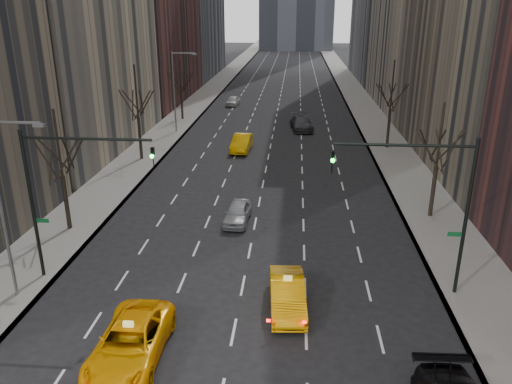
# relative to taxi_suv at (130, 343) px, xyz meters

# --- Properties ---
(sidewalk_left) EXTENTS (4.50, 320.00, 0.15)m
(sidewalk_left) POSITION_rel_taxi_suv_xyz_m (-8.26, 64.15, -0.72)
(sidewalk_left) COLOR slate
(sidewalk_left) RESTS_ON ground
(sidewalk_right) EXTENTS (4.50, 320.00, 0.15)m
(sidewalk_right) POSITION_rel_taxi_suv_xyz_m (16.24, 64.15, -0.72)
(sidewalk_right) COLOR slate
(sidewalk_right) RESTS_ON ground
(tree_lw_b) EXTENTS (3.36, 3.50, 7.82)m
(tree_lw_b) POSITION_rel_taxi_suv_xyz_m (-8.01, 12.15, 2.92)
(tree_lw_b) COLOR black
(tree_lw_b) RESTS_ON ground
(tree_lw_c) EXTENTS (3.36, 3.50, 8.74)m
(tree_lw_c) POSITION_rel_taxi_suv_xyz_m (-8.01, 28.15, 3.24)
(tree_lw_c) COLOR black
(tree_lw_c) RESTS_ON ground
(tree_lw_d) EXTENTS (3.36, 3.50, 7.36)m
(tree_lw_d) POSITION_rel_taxi_suv_xyz_m (-8.01, 46.15, 2.76)
(tree_lw_d) COLOR black
(tree_lw_d) RESTS_ON ground
(tree_rw_b) EXTENTS (3.36, 3.50, 7.82)m
(tree_rw_b) POSITION_rel_taxi_suv_xyz_m (15.99, 16.15, 2.92)
(tree_rw_b) COLOR black
(tree_rw_b) RESTS_ON ground
(tree_rw_c) EXTENTS (3.36, 3.50, 8.74)m
(tree_rw_c) POSITION_rel_taxi_suv_xyz_m (15.99, 34.15, 3.24)
(tree_rw_c) COLOR black
(tree_rw_c) RESTS_ON ground
(traffic_mast_left) EXTENTS (6.69, 0.39, 8.00)m
(traffic_mast_left) POSITION_rel_taxi_suv_xyz_m (-5.12, 6.15, 4.69)
(traffic_mast_left) COLOR black
(traffic_mast_left) RESTS_ON ground
(traffic_mast_right) EXTENTS (6.69, 0.39, 8.00)m
(traffic_mast_right) POSITION_rel_taxi_suv_xyz_m (13.10, 6.15, 4.69)
(traffic_mast_right) COLOR black
(traffic_mast_right) RESTS_ON ground
(streetlight_near) EXTENTS (2.83, 0.22, 9.00)m
(streetlight_near) POSITION_rel_taxi_suv_xyz_m (-6.85, 4.15, 4.82)
(streetlight_near) COLOR slate
(streetlight_near) RESTS_ON ground
(streetlight_far) EXTENTS (2.83, 0.22, 9.00)m
(streetlight_far) POSITION_rel_taxi_suv_xyz_m (-6.85, 39.15, 4.82)
(streetlight_far) COLOR slate
(streetlight_far) RESTS_ON ground
(taxi_suv) EXTENTS (2.67, 5.77, 1.60)m
(taxi_suv) POSITION_rel_taxi_suv_xyz_m (0.00, 0.00, 0.00)
(taxi_suv) COLOR #FFAA05
(taxi_suv) RESTS_ON ground
(taxi_sedan) EXTENTS (1.97, 4.77, 1.54)m
(taxi_sedan) POSITION_rel_taxi_suv_xyz_m (6.35, 4.25, -0.03)
(taxi_sedan) COLOR orange
(taxi_sedan) RESTS_ON ground
(silver_sedan_ahead) EXTENTS (1.76, 4.00, 1.34)m
(silver_sedan_ahead) POSITION_rel_taxi_suv_xyz_m (2.78, 14.34, -0.13)
(silver_sedan_ahead) COLOR #989B9F
(silver_sedan_ahead) RESTS_ON ground
(far_taxi) EXTENTS (2.01, 5.05, 1.63)m
(far_taxi) POSITION_rel_taxi_suv_xyz_m (1.19, 32.13, 0.02)
(far_taxi) COLOR #FFB405
(far_taxi) RESTS_ON ground
(far_suv_grey) EXTENTS (3.00, 5.83, 1.62)m
(far_suv_grey) POSITION_rel_taxi_suv_xyz_m (7.24, 41.79, 0.01)
(far_suv_grey) COLOR #313136
(far_suv_grey) RESTS_ON ground
(far_car_white) EXTENTS (1.96, 4.06, 1.34)m
(far_car_white) POSITION_rel_taxi_suv_xyz_m (-2.74, 56.62, -0.13)
(far_car_white) COLOR silver
(far_car_white) RESTS_ON ground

